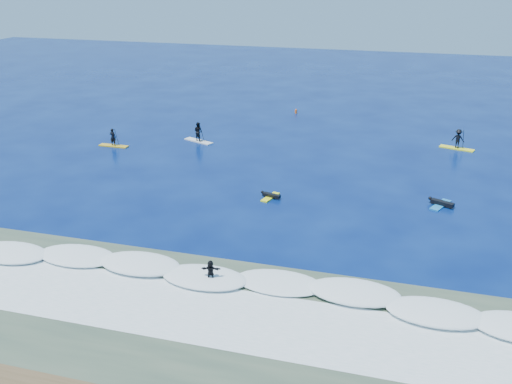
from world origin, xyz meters
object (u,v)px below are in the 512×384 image
(sup_paddler_right, at_px, (458,140))
(wave_surfer, at_px, (211,272))
(sup_paddler_left, at_px, (113,140))
(sup_paddler_center, at_px, (198,133))
(marker_buoy, at_px, (296,111))
(prone_paddler_near, at_px, (270,196))
(prone_paddler_far, at_px, (441,203))

(sup_paddler_right, height_order, wave_surfer, sup_paddler_right)
(sup_paddler_left, height_order, sup_paddler_center, sup_paddler_center)
(marker_buoy, bearing_deg, prone_paddler_near, -82.13)
(sup_paddler_left, bearing_deg, marker_buoy, 51.63)
(sup_paddler_right, xyz_separation_m, wave_surfer, (-13.70, -28.63, -0.13))
(wave_surfer, xyz_separation_m, marker_buoy, (-3.41, 37.65, -0.45))
(prone_paddler_near, height_order, prone_paddler_far, prone_paddler_far)
(sup_paddler_center, height_order, marker_buoy, sup_paddler_center)
(wave_surfer, bearing_deg, sup_paddler_left, 118.73)
(sup_paddler_left, relative_size, sup_paddler_right, 0.89)
(sup_paddler_left, distance_m, sup_paddler_center, 7.97)
(prone_paddler_near, xyz_separation_m, wave_surfer, (-0.07, -12.51, 0.58))
(sup_paddler_right, distance_m, prone_paddler_far, 14.36)
(sup_paddler_center, height_order, wave_surfer, sup_paddler_center)
(sup_paddler_left, bearing_deg, sup_paddler_right, 15.18)
(sup_paddler_right, bearing_deg, sup_paddler_left, -148.78)
(marker_buoy, bearing_deg, sup_paddler_right, -27.81)
(sup_paddler_right, height_order, marker_buoy, sup_paddler_right)
(sup_paddler_center, distance_m, prone_paddler_near, 15.58)
(prone_paddler_near, distance_m, marker_buoy, 25.38)
(sup_paddler_left, relative_size, prone_paddler_far, 1.18)
(sup_paddler_left, bearing_deg, sup_paddler_center, 27.60)
(sup_paddler_right, relative_size, prone_paddler_near, 1.55)
(prone_paddler_near, distance_m, wave_surfer, 12.53)
(prone_paddler_near, bearing_deg, prone_paddler_far, -65.94)
(sup_paddler_left, distance_m, prone_paddler_near, 19.14)
(sup_paddler_center, relative_size, sup_paddler_right, 1.01)
(sup_paddler_left, relative_size, wave_surfer, 1.61)
(prone_paddler_far, height_order, wave_surfer, wave_surfer)
(sup_paddler_center, bearing_deg, wave_surfer, -44.76)
(prone_paddler_near, distance_m, prone_paddler_far, 12.12)
(sup_paddler_center, xyz_separation_m, prone_paddler_far, (22.15, -9.92, -0.66))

